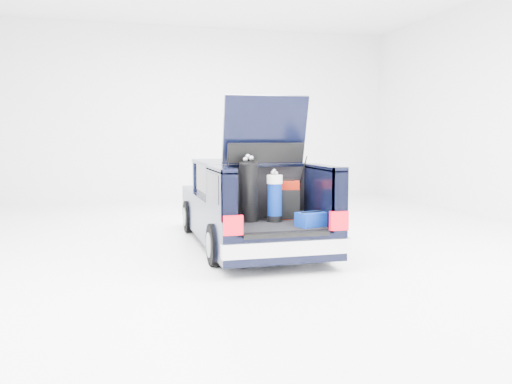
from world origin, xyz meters
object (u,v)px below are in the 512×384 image
object	(u,v)px
red_suitcase	(287,200)
blue_golf_bag	(275,198)
blue_duffel	(312,219)
black_golf_bag	(249,192)
car	(247,205)

from	to	relation	value
red_suitcase	blue_golf_bag	xyz separation A→B (m)	(-0.25, -0.18, 0.06)
blue_duffel	blue_golf_bag	bearing A→B (deg)	107.46
red_suitcase	black_golf_bag	bearing A→B (deg)	-153.97
red_suitcase	blue_golf_bag	world-z (taller)	blue_golf_bag
car	black_golf_bag	xyz separation A→B (m)	(-0.30, -1.32, 0.38)
blue_golf_bag	car	bearing A→B (deg)	103.15
blue_golf_bag	blue_duffel	distance (m)	0.72
black_golf_bag	blue_duffel	distance (m)	1.04
red_suitcase	blue_duffel	size ratio (longest dim) A/B	1.30
red_suitcase	black_golf_bag	size ratio (longest dim) A/B	0.62
blue_golf_bag	blue_duffel	bearing A→B (deg)	-45.47
blue_golf_bag	blue_duffel	size ratio (longest dim) A/B	1.65
red_suitcase	blue_duffel	world-z (taller)	red_suitcase
car	blue_duffel	world-z (taller)	car
red_suitcase	black_golf_bag	distance (m)	0.67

